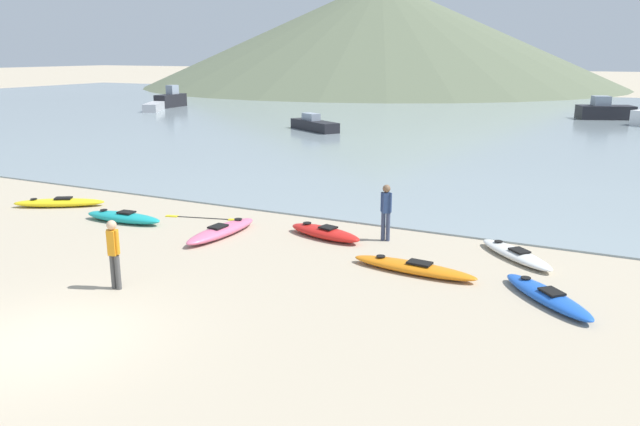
{
  "coord_description": "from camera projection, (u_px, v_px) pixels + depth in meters",
  "views": [
    {
      "loc": [
        10.04,
        -7.85,
        5.65
      ],
      "look_at": [
        1.15,
        9.94,
        0.5
      ],
      "focal_mm": 35.0,
      "sensor_mm": 36.0,
      "label": 1
    }
  ],
  "objects": [
    {
      "name": "moored_boat_3",
      "position": [
        171.0,
        99.0,
        65.07
      ],
      "size": [
        1.71,
        4.1,
        2.23
      ],
      "color": "black",
      "rests_on": "bay_water"
    },
    {
      "name": "person_near_waterline",
      "position": [
        386.0,
        209.0,
        19.0
      ],
      "size": [
        0.36,
        0.31,
        1.76
      ],
      "color": "#384260",
      "rests_on": "ground_plane"
    },
    {
      "name": "moored_boat_1",
      "position": [
        314.0,
        125.0,
        45.66
      ],
      "size": [
        4.79,
        3.61,
        1.22
      ],
      "color": "black",
      "rests_on": "bay_water"
    },
    {
      "name": "kayak_on_sand_4",
      "position": [
        413.0,
        267.0,
        16.41
      ],
      "size": [
        3.5,
        0.97,
        0.33
      ],
      "color": "orange",
      "rests_on": "ground_plane"
    },
    {
      "name": "far_hill_midleft",
      "position": [
        396.0,
        63.0,
        110.43
      ],
      "size": [
        74.45,
        74.45,
        7.6
      ],
      "primitive_type": "cone",
      "color": "#5B664C",
      "rests_on": "ground_plane"
    },
    {
      "name": "far_hill_left",
      "position": [
        381.0,
        33.0,
        105.65
      ],
      "size": [
        79.46,
        79.46,
        17.4
      ],
      "primitive_type": "cone",
      "color": "#5B664C",
      "rests_on": "ground_plane"
    },
    {
      "name": "person_near_foreground",
      "position": [
        114.0,
        250.0,
        15.09
      ],
      "size": [
        0.35,
        0.28,
        1.74
      ],
      "color": "#4C4C4C",
      "rests_on": "ground_plane"
    },
    {
      "name": "loose_paddle",
      "position": [
        203.0,
        218.0,
        21.81
      ],
      "size": [
        2.74,
        0.86,
        0.03
      ],
      "color": "black",
      "rests_on": "ground_plane"
    },
    {
      "name": "kayak_on_sand_2",
      "position": [
        59.0,
        203.0,
        23.44
      ],
      "size": [
        3.2,
        2.31,
        0.35
      ],
      "color": "yellow",
      "rests_on": "ground_plane"
    },
    {
      "name": "kayak_on_sand_1",
      "position": [
        516.0,
        254.0,
        17.51
      ],
      "size": [
        2.64,
        2.54,
        0.32
      ],
      "color": "white",
      "rests_on": "ground_plane"
    },
    {
      "name": "kayak_on_sand_0",
      "position": [
        123.0,
        217.0,
        21.27
      ],
      "size": [
        3.02,
        0.93,
        0.4
      ],
      "color": "teal",
      "rests_on": "ground_plane"
    },
    {
      "name": "bay_water",
      "position": [
        499.0,
        121.0,
        52.32
      ],
      "size": [
        160.0,
        70.0,
        0.06
      ],
      "primitive_type": "cube",
      "color": "gray",
      "rests_on": "ground_plane"
    },
    {
      "name": "ground_plane",
      "position": [
        49.0,
        341.0,
        12.56
      ],
      "size": [
        400.0,
        400.0,
        0.0
      ],
      "primitive_type": "plane",
      "color": "tan"
    },
    {
      "name": "moored_boat_2",
      "position": [
        155.0,
        106.0,
        61.7
      ],
      "size": [
        4.03,
        5.82,
        0.76
      ],
      "color": "#B2B2B7",
      "rests_on": "bay_water"
    },
    {
      "name": "kayak_on_sand_6",
      "position": [
        547.0,
        296.0,
        14.48
      ],
      "size": [
        2.61,
        2.64,
        0.34
      ],
      "color": "blue",
      "rests_on": "ground_plane"
    },
    {
      "name": "kayak_on_sand_3",
      "position": [
        221.0,
        231.0,
        19.69
      ],
      "size": [
        0.9,
        3.28,
        0.38
      ],
      "color": "#E5668C",
      "rests_on": "ground_plane"
    },
    {
      "name": "kayak_on_sand_5",
      "position": [
        325.0,
        233.0,
        19.48
      ],
      "size": [
        2.78,
        1.38,
        0.39
      ],
      "color": "red",
      "rests_on": "ground_plane"
    },
    {
      "name": "moored_boat_0",
      "position": [
        605.0,
        111.0,
        53.35
      ],
      "size": [
        4.92,
        3.58,
        1.95
      ],
      "color": "black",
      "rests_on": "bay_water"
    }
  ]
}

